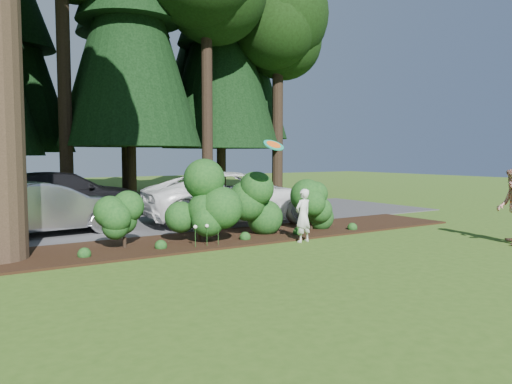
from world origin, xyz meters
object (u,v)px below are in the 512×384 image
car_white_suv (236,197)px  frisbee (274,145)px  car_dark_suv (65,195)px  child (303,216)px  car_silver_wagon (47,208)px

car_white_suv → frisbee: bearing=171.5°
car_dark_suv → child: 8.86m
car_dark_suv → child: car_dark_suv is taller
car_white_suv → car_dark_suv: (-4.31, 4.09, -0.02)m
car_white_suv → child: 3.84m
car_white_suv → car_dark_suv: bearing=56.1°
car_white_suv → child: (-0.32, -3.82, -0.17)m
car_dark_suv → frisbee: 8.68m
child → frisbee: 1.98m
child → car_dark_suv: bearing=-74.0°
frisbee → car_silver_wagon: bearing=132.8°
frisbee → car_dark_suv: bearing=110.9°
car_white_suv → frisbee: frisbee is taller
car_silver_wagon → child: bearing=-136.0°
car_silver_wagon → child: (5.16, -4.50, -0.07)m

